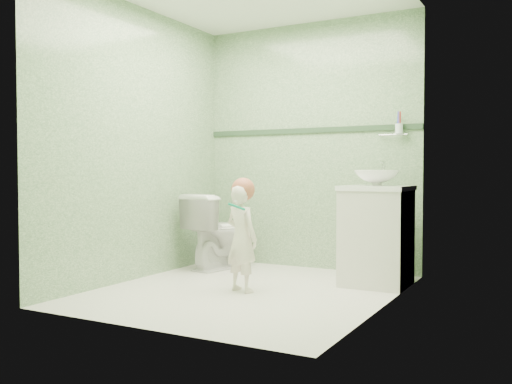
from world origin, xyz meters
The scene contains 12 objects.
ground centered at (0.00, 0.00, 0.00)m, with size 2.50×2.50×0.00m, color silver.
room_shell centered at (0.00, 0.00, 1.20)m, with size 2.50×2.54×2.40m.
trim_stripe centered at (0.00, 1.24, 1.35)m, with size 2.20×0.02×0.05m, color #2B442C.
vanity centered at (0.84, 0.70, 0.40)m, with size 0.52×0.50×0.80m, color beige.
counter centered at (0.84, 0.70, 0.81)m, with size 0.54×0.52×0.04m, color white.
basin centered at (0.84, 0.70, 0.89)m, with size 0.37×0.37×0.13m, color white.
faucet centered at (0.84, 0.89, 0.97)m, with size 0.03×0.13×0.18m.
cup_holder centered at (0.89, 1.18, 1.33)m, with size 0.26×0.07×0.21m.
toilet centered at (-0.74, 0.78, 0.37)m, with size 0.41×0.72×0.73m, color white.
toddler centered at (-0.03, -0.04, 0.42)m, with size 0.31×0.20×0.84m, color white.
hair_cap centered at (-0.03, -0.01, 0.80)m, with size 0.19×0.19×0.19m, color #AB583E.
teal_toothbrush centered at (0.01, -0.18, 0.68)m, with size 0.11×0.14×0.08m.
Camera 1 is at (2.17, -3.87, 0.94)m, focal length 39.49 mm.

